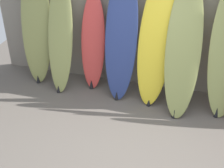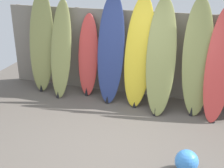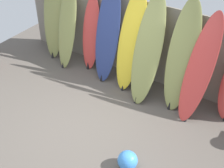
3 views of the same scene
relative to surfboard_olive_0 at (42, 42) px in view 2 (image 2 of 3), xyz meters
The scene contains 11 objects.
ground 2.93m from the surfboard_olive_0, 37.73° to the right, with size 7.68×7.68×0.00m, color #5B544C.
fence_back 2.19m from the surfboard_olive_0, ahead, with size 6.08×0.11×1.80m.
surfboard_olive_0 is the anchor object (origin of this frame).
surfboard_olive_1 0.53m from the surfboard_olive_0, 12.49° to the right, with size 0.51×0.72×2.00m.
surfboard_red_2 1.08m from the surfboard_olive_0, ahead, with size 0.47×0.46×1.73m.
surfboard_navy_3 1.60m from the surfboard_olive_0, ahead, with size 0.58×0.65×2.18m.
surfboard_yellow_4 2.17m from the surfboard_olive_0, ahead, with size 0.61×0.70×2.15m.
surfboard_olive_5 2.63m from the surfboard_olive_0, ahead, with size 0.64×0.94×2.13m.
surfboard_olive_6 3.29m from the surfboard_olive_0, ahead, with size 0.65×0.79×2.15m.
surfboard_red_7 3.69m from the surfboard_olive_0, ahead, with size 0.58×0.88×2.02m.
beach_ball 4.03m from the surfboard_olive_0, 32.22° to the right, with size 0.33×0.33×0.33m, color #3F8CE5.
Camera 2 is at (1.21, -4.18, 2.84)m, focal length 50.00 mm.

